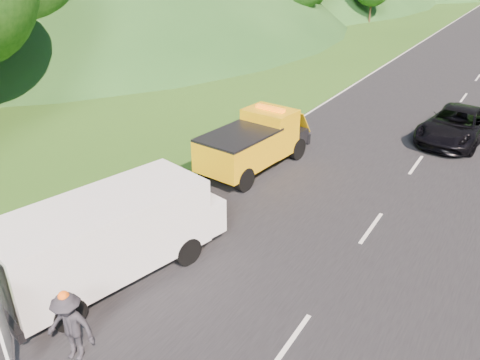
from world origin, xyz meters
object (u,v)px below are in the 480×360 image
Objects in this scene: white_van at (112,233)px; passing_suv at (454,141)px; suitcase at (110,217)px; child at (126,254)px; tow_truck at (255,142)px; worker at (76,357)px; woman at (136,222)px.

white_van is 1.31× the size of passing_suv.
suitcase is at bearing 152.60° from white_van.
suitcase is at bearing -165.27° from child.
tow_truck is 5.40× the size of child.
passing_suv is at bearing 58.41° from worker.
child is 0.19× the size of passing_suv.
suitcase reaches higher than child.
woman is 0.31× the size of passing_suv.
white_van is at bearing -15.31° from child.
woman is 5.86m from worker.
tow_truck is at bearing 133.60° from child.
suitcase is (-1.63, 0.93, 0.31)m from child.
passing_suv reaches higher than child.
worker is 0.31× the size of passing_suv.
white_van reaches higher than child.
tow_truck is 11.26m from worker.
passing_suv is at bearing 81.81° from white_van.
worker is at bearing -49.40° from white_van.
child is at bearing 101.10° from worker.
white_van is 1.72m from child.
worker is (1.92, -3.54, 0.00)m from child.
white_van is at bearing -178.81° from woman.
tow_truck is 6.86m from suitcase.
tow_truck is 3.28× the size of worker.
suitcase is (-0.59, -0.59, 0.31)m from woman.
worker is (2.97, -5.06, 0.00)m from woman.
tow_truck reaches higher than worker.
tow_truck is at bearing 75.23° from suitcase.
child is (-0.10, -7.51, -1.18)m from tow_truck.
worker is at bearing 178.56° from woman.
passing_suv is at bearing -61.10° from woman.
white_van is 4.23× the size of woman.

